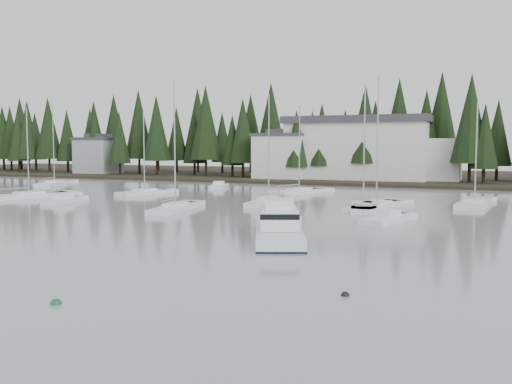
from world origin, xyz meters
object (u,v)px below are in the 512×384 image
house_west (282,155)px  sailboat_5 (474,205)px  sailboat_4 (55,184)px  runabout_3 (219,187)px  harbor_inn (370,149)px  sailboat_13 (376,208)px  sailboat_8 (175,210)px  runabout_1 (388,220)px  runabout_0 (64,201)px  sailboat_10 (269,203)px  house_far_west (98,154)px  sailboat_6 (363,209)px  sailboat_3 (299,193)px  cabin_cruiser_center (279,230)px  sailboat_11 (145,194)px  sailboat_7 (29,197)px

house_west → sailboat_5: 45.74m
sailboat_4 → runabout_3: sailboat_4 is taller
harbor_inn → sailboat_5: size_ratio=2.57×
sailboat_13 → runabout_3: (-27.20, 18.46, 0.07)m
harbor_inn → sailboat_8: bearing=-99.7°
runabout_1 → runabout_0: bearing=101.3°
sailboat_10 → runabout_0: size_ratio=2.12×
house_far_west → sailboat_6: 77.52m
sailboat_6 → house_west: bearing=17.1°
runabout_1 → runabout_3: same height
harbor_inn → sailboat_3: 28.26m
sailboat_3 → sailboat_4: (-41.49, -0.08, 0.02)m
house_west → sailboat_13: (24.40, -38.02, -4.59)m
house_far_west → sailboat_10: (54.56, -39.84, -4.34)m
cabin_cruiser_center → sailboat_11: size_ratio=0.93×
sailboat_8 → sailboat_13: size_ratio=0.95×
cabin_cruiser_center → sailboat_4: (-51.99, 35.35, -0.56)m
house_west → harbor_inn: 15.45m
house_far_west → sailboat_5: sailboat_5 is taller
sailboat_6 → sailboat_8: sailboat_8 is taller
sailboat_13 → runabout_1: (2.82, -9.56, 0.07)m
runabout_0 → sailboat_6: bearing=-87.6°
harbor_inn → runabout_0: 54.77m
sailboat_3 → runabout_1: size_ratio=1.71×
sailboat_13 → runabout_3: 32.87m
harbor_inn → sailboat_11: bearing=-120.7°
sailboat_5 → runabout_1: 17.86m
sailboat_3 → sailboat_8: sailboat_8 is taller
house_far_west → sailboat_11: (35.31, -35.28, -4.34)m
runabout_1 → cabin_cruiser_center: bearing=170.9°
house_west → sailboat_7: (-17.12, -42.67, -4.60)m
house_far_west → runabout_3: size_ratio=1.47×
sailboat_7 → sailboat_6: bearing=-63.1°
harbor_inn → cabin_cruiser_center: harbor_inn is taller
sailboat_7 → runabout_0: bearing=-86.8°
house_far_west → harbor_inn: (57.04, 1.34, 1.37)m
cabin_cruiser_center → sailboat_7: 42.55m
sailboat_13 → runabout_0: size_ratio=2.34×
cabin_cruiser_center → sailboat_5: sailboat_5 is taller
sailboat_4 → sailboat_6: 55.56m
sailboat_7 → sailboat_11: (10.43, 9.39, 0.01)m
harbor_inn → runabout_3: harbor_inn is taller
sailboat_7 → sailboat_13: sailboat_13 is taller
sailboat_3 → runabout_1: (15.79, -23.47, 0.07)m
house_far_west → sailboat_6: size_ratio=0.66×
house_far_west → sailboat_4: sailboat_4 is taller
sailboat_6 → runabout_3: 32.87m
house_west → sailboat_13: 45.41m
house_west → sailboat_6: sailboat_6 is taller
house_west → house_far_west: 42.05m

